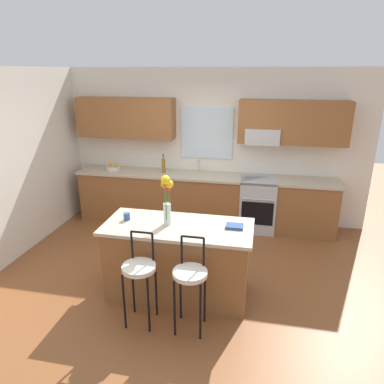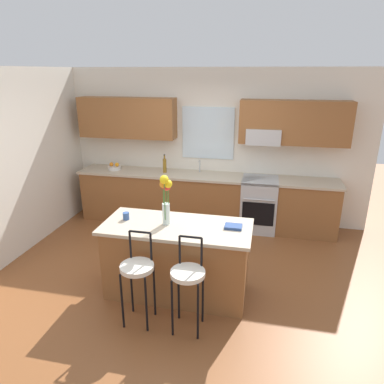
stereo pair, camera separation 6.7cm
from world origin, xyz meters
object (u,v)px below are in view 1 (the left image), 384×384
oven_range (258,204)px  cookbook (235,226)px  kitchen_island (178,259)px  bar_stool_middle (190,277)px  bottle_olive_oil (164,165)px  flower_vase (167,195)px  bar_stool_near (139,271)px  mug_ceramic (127,216)px  fruit_bowl_oranges (113,167)px

oven_range → cookbook: bearing=-97.0°
kitchen_island → bar_stool_middle: size_ratio=1.69×
kitchen_island → bottle_olive_oil: (-0.77, 2.12, 0.59)m
oven_range → flower_vase: 2.47m
cookbook → flower_vase: bearing=-175.3°
oven_range → bar_stool_near: bearing=-113.7°
oven_range → kitchen_island: (-0.91, -2.10, 0.00)m
bar_stool_middle → mug_ceramic: size_ratio=11.58×
flower_vase → cookbook: size_ratio=3.09×
bar_stool_middle → fruit_bowl_oranges: 3.40m
fruit_bowl_oranges → bottle_olive_oil: bearing=0.0°
mug_ceramic → oven_range: bearing=53.0°
cookbook → oven_range: bearing=83.0°
oven_range → bar_stool_near: bar_stool_near is taller
bar_stool_middle → mug_ceramic: 1.17m
bar_stool_near → bottle_olive_oil: 2.80m
fruit_bowl_oranges → bottle_olive_oil: 0.97m
bar_stool_near → bottle_olive_oil: bearing=100.3°
mug_ceramic → bottle_olive_oil: 2.09m
oven_range → bottle_olive_oil: 1.78m
bottle_olive_oil → bar_stool_near: bearing=-79.7°
mug_ceramic → fruit_bowl_oranges: fruit_bowl_oranges is taller
flower_vase → bottle_olive_oil: bearing=107.0°
bar_stool_near → bar_stool_middle: 0.55m
kitchen_island → bar_stool_near: (-0.28, -0.61, 0.17)m
fruit_bowl_oranges → bar_stool_middle: bearing=-53.6°
kitchen_island → mug_ceramic: size_ratio=19.61×
cookbook → bottle_olive_oil: (-1.43, 2.05, 0.12)m
fruit_bowl_oranges → bottle_olive_oil: (0.97, 0.00, 0.09)m
bar_stool_near → cookbook: bearing=35.8°
oven_range → fruit_bowl_oranges: fruit_bowl_oranges is taller
flower_vase → fruit_bowl_oranges: 2.68m
oven_range → mug_ceramic: bearing=-127.0°
bar_stool_near → mug_ceramic: 0.81m
bar_stool_near → kitchen_island: bearing=65.6°
oven_range → flower_vase: size_ratio=1.49×
bar_stool_near → cookbook: size_ratio=5.21×
oven_range → bar_stool_middle: bearing=-103.3°
bar_stool_middle → flower_vase: flower_vase is taller
bar_stool_near → bar_stool_middle: same height
cookbook → bottle_olive_oil: 2.50m
oven_range → bottle_olive_oil: bearing=179.2°
mug_ceramic → bar_stool_middle: bearing=-34.7°
oven_range → kitchen_island: same height
kitchen_island → mug_ceramic: mug_ceramic is taller
bar_stool_near → flower_vase: bearing=76.1°
mug_ceramic → fruit_bowl_oranges: (-1.09, 2.09, -0.00)m
cookbook → fruit_bowl_oranges: size_ratio=0.83×
mug_ceramic → bottle_olive_oil: bearing=93.4°
mug_ceramic → cookbook: (1.31, 0.04, -0.03)m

